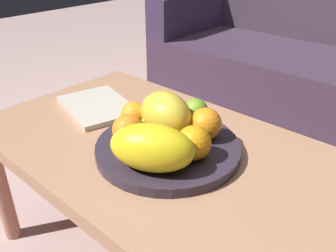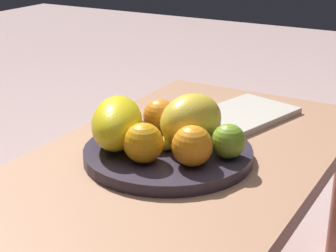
{
  "view_description": "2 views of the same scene",
  "coord_description": "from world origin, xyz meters",
  "px_view_note": "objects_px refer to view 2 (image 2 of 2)",
  "views": [
    {
      "loc": [
        0.5,
        -0.58,
        0.94
      ],
      "look_at": [
        -0.01,
        -0.01,
        0.52
      ],
      "focal_mm": 38.31,
      "sensor_mm": 36.0,
      "label": 1
    },
    {
      "loc": [
        0.93,
        0.53,
        0.93
      ],
      "look_at": [
        -0.01,
        -0.01,
        0.52
      ],
      "focal_mm": 59.04,
      "sensor_mm": 36.0,
      "label": 2
    }
  ],
  "objects_px": {
    "orange_right": "(197,115)",
    "banana_bunch": "(185,136)",
    "fruit_bowl": "(168,153)",
    "melon_large_front": "(191,120)",
    "coffee_table": "(172,182)",
    "magazine": "(245,114)",
    "melon_smaller_beside": "(117,123)",
    "orange_front": "(143,143)",
    "apple_front": "(228,141)",
    "orange_left": "(160,116)",
    "orange_back": "(192,146)"
  },
  "relations": [
    {
      "from": "orange_right",
      "to": "banana_bunch",
      "type": "distance_m",
      "value": 0.11
    },
    {
      "from": "magazine",
      "to": "banana_bunch",
      "type": "bearing_deg",
      "value": 13.02
    },
    {
      "from": "melon_large_front",
      "to": "magazine",
      "type": "bearing_deg",
      "value": 178.87
    },
    {
      "from": "magazine",
      "to": "apple_front",
      "type": "bearing_deg",
      "value": 31.17
    },
    {
      "from": "melon_large_front",
      "to": "orange_left",
      "type": "xyz_separation_m",
      "value": [
        -0.04,
        -0.1,
        -0.02
      ]
    },
    {
      "from": "coffee_table",
      "to": "melon_large_front",
      "type": "xyz_separation_m",
      "value": [
        -0.04,
        0.02,
        0.13
      ]
    },
    {
      "from": "coffee_table",
      "to": "fruit_bowl",
      "type": "relative_size",
      "value": 3.07
    },
    {
      "from": "coffee_table",
      "to": "fruit_bowl",
      "type": "height_order",
      "value": "fruit_bowl"
    },
    {
      "from": "melon_large_front",
      "to": "apple_front",
      "type": "bearing_deg",
      "value": 77.98
    },
    {
      "from": "orange_left",
      "to": "apple_front",
      "type": "height_order",
      "value": "orange_left"
    },
    {
      "from": "orange_front",
      "to": "orange_left",
      "type": "height_order",
      "value": "orange_front"
    },
    {
      "from": "orange_left",
      "to": "banana_bunch",
      "type": "xyz_separation_m",
      "value": [
        0.05,
        0.09,
        -0.01
      ]
    },
    {
      "from": "apple_front",
      "to": "banana_bunch",
      "type": "xyz_separation_m",
      "value": [
        -0.0,
        -0.1,
        -0.01
      ]
    },
    {
      "from": "coffee_table",
      "to": "banana_bunch",
      "type": "bearing_deg",
      "value": 149.81
    },
    {
      "from": "melon_large_front",
      "to": "orange_right",
      "type": "height_order",
      "value": "melon_large_front"
    },
    {
      "from": "fruit_bowl",
      "to": "orange_left",
      "type": "height_order",
      "value": "orange_left"
    },
    {
      "from": "melon_large_front",
      "to": "banana_bunch",
      "type": "distance_m",
      "value": 0.04
    },
    {
      "from": "orange_left",
      "to": "apple_front",
      "type": "relative_size",
      "value": 1.07
    },
    {
      "from": "coffee_table",
      "to": "melon_smaller_beside",
      "type": "relative_size",
      "value": 5.86
    },
    {
      "from": "banana_bunch",
      "to": "coffee_table",
      "type": "bearing_deg",
      "value": -30.19
    },
    {
      "from": "fruit_bowl",
      "to": "melon_smaller_beside",
      "type": "bearing_deg",
      "value": -66.27
    },
    {
      "from": "fruit_bowl",
      "to": "orange_back",
      "type": "height_order",
      "value": "orange_back"
    },
    {
      "from": "orange_left",
      "to": "orange_right",
      "type": "bearing_deg",
      "value": 127.08
    },
    {
      "from": "melon_large_front",
      "to": "orange_front",
      "type": "distance_m",
      "value": 0.13
    },
    {
      "from": "apple_front",
      "to": "banana_bunch",
      "type": "bearing_deg",
      "value": -91.41
    },
    {
      "from": "orange_right",
      "to": "orange_back",
      "type": "bearing_deg",
      "value": 24.28
    },
    {
      "from": "orange_front",
      "to": "apple_front",
      "type": "height_order",
      "value": "orange_front"
    },
    {
      "from": "orange_back",
      "to": "melon_smaller_beside",
      "type": "bearing_deg",
      "value": -92.2
    },
    {
      "from": "fruit_bowl",
      "to": "banana_bunch",
      "type": "distance_m",
      "value": 0.05
    },
    {
      "from": "melon_large_front",
      "to": "magazine",
      "type": "relative_size",
      "value": 0.61
    },
    {
      "from": "coffee_table",
      "to": "orange_back",
      "type": "height_order",
      "value": "orange_back"
    },
    {
      "from": "melon_large_front",
      "to": "orange_left",
      "type": "relative_size",
      "value": 1.98
    },
    {
      "from": "orange_back",
      "to": "banana_bunch",
      "type": "relative_size",
      "value": 0.52
    },
    {
      "from": "coffee_table",
      "to": "fruit_bowl",
      "type": "distance_m",
      "value": 0.06
    },
    {
      "from": "orange_back",
      "to": "banana_bunch",
      "type": "xyz_separation_m",
      "value": [
        -0.07,
        -0.06,
        -0.01
      ]
    },
    {
      "from": "orange_front",
      "to": "apple_front",
      "type": "distance_m",
      "value": 0.17
    },
    {
      "from": "orange_front",
      "to": "orange_right",
      "type": "distance_m",
      "value": 0.21
    },
    {
      "from": "melon_smaller_beside",
      "to": "orange_right",
      "type": "xyz_separation_m",
      "value": [
        -0.17,
        0.1,
        -0.02
      ]
    },
    {
      "from": "orange_front",
      "to": "apple_front",
      "type": "bearing_deg",
      "value": 127.13
    },
    {
      "from": "banana_bunch",
      "to": "orange_right",
      "type": "bearing_deg",
      "value": -166.95
    },
    {
      "from": "orange_left",
      "to": "orange_back",
      "type": "distance_m",
      "value": 0.19
    },
    {
      "from": "apple_front",
      "to": "orange_back",
      "type": "bearing_deg",
      "value": -33.78
    },
    {
      "from": "coffee_table",
      "to": "orange_front",
      "type": "distance_m",
      "value": 0.14
    },
    {
      "from": "melon_smaller_beside",
      "to": "banana_bunch",
      "type": "relative_size",
      "value": 1.2
    },
    {
      "from": "orange_left",
      "to": "coffee_table",
      "type": "bearing_deg",
      "value": 44.08
    },
    {
      "from": "coffee_table",
      "to": "melon_smaller_beside",
      "type": "distance_m",
      "value": 0.17
    },
    {
      "from": "orange_left",
      "to": "banana_bunch",
      "type": "distance_m",
      "value": 0.11
    },
    {
      "from": "orange_left",
      "to": "orange_right",
      "type": "relative_size",
      "value": 1.07
    },
    {
      "from": "melon_large_front",
      "to": "orange_left",
      "type": "bearing_deg",
      "value": -109.75
    },
    {
      "from": "fruit_bowl",
      "to": "melon_large_front",
      "type": "xyz_separation_m",
      "value": [
        -0.04,
        0.03,
        0.07
      ]
    }
  ]
}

